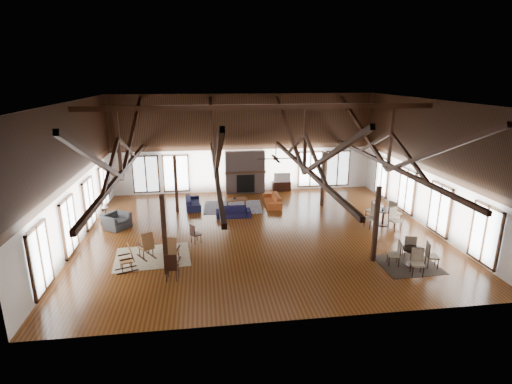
{
  "coord_description": "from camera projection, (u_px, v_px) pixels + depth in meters",
  "views": [
    {
      "loc": [
        -2.49,
        -17.16,
        7.08
      ],
      "look_at": [
        -0.07,
        1.0,
        1.68
      ],
      "focal_mm": 28.0,
      "sensor_mm": 36.0,
      "label": 1
    }
  ],
  "objects": [
    {
      "name": "roof_truss",
      "position": [
        261.0,
        147.0,
        17.49
      ],
      "size": [
        15.6,
        14.07,
        3.14
      ],
      "color": "black",
      "rests_on": "wall_back"
    },
    {
      "name": "coffee_table",
      "position": [
        236.0,
        200.0,
        22.15
      ],
      "size": [
        1.27,
        0.8,
        0.45
      ],
      "rotation": [
        0.0,
        0.0,
        0.19
      ],
      "color": "brown",
      "rests_on": "floor"
    },
    {
      "name": "wall_back",
      "position": [
        244.0,
        144.0,
        24.44
      ],
      "size": [
        16.0,
        0.02,
        6.0
      ],
      "primitive_type": "cube",
      "color": "silver",
      "rests_on": "floor"
    },
    {
      "name": "rug_tan",
      "position": [
        153.0,
        257.0,
        16.14
      ],
      "size": [
        3.14,
        2.58,
        0.01
      ],
      "primitive_type": "cube",
      "rotation": [
        0.0,
        0.0,
        0.09
      ],
      "color": "#C9B38B",
      "rests_on": "floor"
    },
    {
      "name": "sofa_navy_front",
      "position": [
        233.0,
        212.0,
        20.61
      ],
      "size": [
        1.79,
        0.72,
        0.52
      ],
      "primitive_type": "imported",
      "rotation": [
        0.0,
        0.0,
        -0.01
      ],
      "color": "#151336",
      "rests_on": "floor"
    },
    {
      "name": "side_chair_b",
      "position": [
        171.0,
        265.0,
        14.08
      ],
      "size": [
        0.49,
        0.49,
        1.06
      ],
      "rotation": [
        0.0,
        0.0,
        -0.09
      ],
      "color": "black",
      "rests_on": "floor"
    },
    {
      "name": "side_chair_a",
      "position": [
        194.0,
        232.0,
        17.27
      ],
      "size": [
        0.52,
        0.52,
        0.89
      ],
      "rotation": [
        0.0,
        0.0,
        -1.0
      ],
      "color": "black",
      "rests_on": "floor"
    },
    {
      "name": "armchair",
      "position": [
        116.0,
        221.0,
        19.04
      ],
      "size": [
        1.45,
        1.48,
        0.73
      ],
      "primitive_type": "imported",
      "rotation": [
        0.0,
        0.0,
        0.96
      ],
      "color": "#2B2B2E",
      "rests_on": "floor"
    },
    {
      "name": "television",
      "position": [
        282.0,
        177.0,
        25.1
      ],
      "size": [
        1.04,
        0.16,
        0.6
      ],
      "primitive_type": "imported",
      "rotation": [
        0.0,
        0.0,
        -0.03
      ],
      "color": "#B2B2B2",
      "rests_on": "tv_console"
    },
    {
      "name": "floor",
      "position": [
        260.0,
        232.0,
        18.63
      ],
      "size": [
        16.0,
        16.0,
        0.0
      ],
      "primitive_type": "plane",
      "color": "brown",
      "rests_on": "ground"
    },
    {
      "name": "ceiling_fan",
      "position": [
        276.0,
        158.0,
        16.69
      ],
      "size": [
        1.6,
        1.6,
        0.75
      ],
      "color": "black",
      "rests_on": "roof_truss"
    },
    {
      "name": "wall_left",
      "position": [
        72.0,
        176.0,
        16.77
      ],
      "size": [
        0.02,
        14.0,
        6.0
      ],
      "primitive_type": "cube",
      "color": "silver",
      "rests_on": "floor"
    },
    {
      "name": "fireplace",
      "position": [
        245.0,
        172.0,
        24.61
      ],
      "size": [
        2.5,
        0.69,
        2.6
      ],
      "color": "#6C5952",
      "rests_on": "floor"
    },
    {
      "name": "tv_console",
      "position": [
        281.0,
        186.0,
        25.26
      ],
      "size": [
        1.15,
        0.43,
        0.58
      ],
      "primitive_type": "cube",
      "color": "black",
      "rests_on": "floor"
    },
    {
      "name": "side_table_lamp",
      "position": [
        106.0,
        216.0,
        19.61
      ],
      "size": [
        0.42,
        0.42,
        1.08
      ],
      "color": "black",
      "rests_on": "floor"
    },
    {
      "name": "cafe_table_near",
      "position": [
        413.0,
        254.0,
        15.23
      ],
      "size": [
        1.93,
        1.93,
        0.99
      ],
      "rotation": [
        0.0,
        0.0,
        -0.27
      ],
      "color": "black",
      "rests_on": "floor"
    },
    {
      "name": "cafe_table_far",
      "position": [
        383.0,
        214.0,
        19.41
      ],
      "size": [
        2.13,
        2.13,
        1.09
      ],
      "rotation": [
        0.0,
        0.0,
        0.33
      ],
      "color": "black",
      "rests_on": "floor"
    },
    {
      "name": "wall_front",
      "position": [
        296.0,
        227.0,
        11.13
      ],
      "size": [
        16.0,
        0.02,
        6.0
      ],
      "primitive_type": "cube",
      "color": "silver",
      "rests_on": "floor"
    },
    {
      "name": "rocking_chair_a",
      "position": [
        147.0,
        246.0,
        15.9
      ],
      "size": [
        0.84,
        0.95,
        1.09
      ],
      "rotation": [
        0.0,
        0.0,
        0.59
      ],
      "color": "olive",
      "rests_on": "floor"
    },
    {
      "name": "wall_right",
      "position": [
        428.0,
        165.0,
        18.8
      ],
      "size": [
        0.02,
        14.0,
        6.0
      ],
      "primitive_type": "cube",
      "color": "silver",
      "rests_on": "floor"
    },
    {
      "name": "ceiling",
      "position": [
        261.0,
        101.0,
        16.93
      ],
      "size": [
        16.0,
        14.0,
        0.02
      ],
      "primitive_type": "cube",
      "color": "black",
      "rests_on": "wall_back"
    },
    {
      "name": "rocking_chair_c",
      "position": [
        128.0,
        258.0,
        14.91
      ],
      "size": [
        0.89,
        0.67,
        1.03
      ],
      "rotation": [
        0.0,
        0.0,
        1.92
      ],
      "color": "olive",
      "rests_on": "floor"
    },
    {
      "name": "rocking_chair_b",
      "position": [
        171.0,
        251.0,
        15.43
      ],
      "size": [
        0.61,
        0.94,
        1.12
      ],
      "rotation": [
        0.0,
        0.0,
        -0.19
      ],
      "color": "olive",
      "rests_on": "floor"
    },
    {
      "name": "cup_near",
      "position": [
        415.0,
        249.0,
        15.07
      ],
      "size": [
        0.16,
        0.16,
        0.1
      ],
      "primitive_type": "imported",
      "rotation": [
        0.0,
        0.0,
        -0.27
      ],
      "color": "#B2B2B2",
      "rests_on": "cafe_table_near"
    },
    {
      "name": "post_grid",
      "position": [
        260.0,
        201.0,
        18.2
      ],
      "size": [
        8.16,
        7.16,
        3.05
      ],
      "color": "black",
      "rests_on": "floor"
    },
    {
      "name": "sofa_navy_left",
      "position": [
        193.0,
        202.0,
        22.08
      ],
      "size": [
        2.0,
        0.9,
        0.57
      ],
      "primitive_type": "imported",
      "rotation": [
        0.0,
        0.0,
        1.64
      ],
      "color": "black",
      "rests_on": "floor"
    },
    {
      "name": "sofa_orange",
      "position": [
        272.0,
        200.0,
        22.48
      ],
      "size": [
        2.04,
        0.8,
        0.6
      ],
      "primitive_type": "imported",
      "rotation": [
        0.0,
        0.0,
        -1.57
      ],
      "color": "#9E491E",
      "rests_on": "floor"
    },
    {
      "name": "rug_navy",
      "position": [
        233.0,
        207.0,
        22.18
      ],
      "size": [
        3.32,
        2.59,
        0.01
      ],
      "primitive_type": "cube",
      "rotation": [
        0.0,
        0.0,
        -0.07
      ],
      "color": "#17163F",
      "rests_on": "floor"
    },
    {
      "name": "cup_far",
      "position": [
        383.0,
        209.0,
        19.35
      ],
      "size": [
        0.15,
        0.15,
        0.09
      ],
      "primitive_type": "imported",
      "rotation": [
        0.0,
        0.0,
        0.3
      ],
      "color": "#B2B2B2",
      "rests_on": "cafe_table_far"
    },
    {
      "name": "vase",
      "position": [
        235.0,
        198.0,
        22.05
      ],
      "size": [
        0.22,
        0.22,
        0.17
      ],
      "primitive_type": "imported",
      "rotation": [
        0.0,
        0.0,
        -0.43
      ],
      "color": "#B2B2B2",
      "rests_on": "coffee_table"
    },
    {
      "name": "rug_dark",
      "position": [
        408.0,
        264.0,
        15.47
      ],
      "size": [
        2.27,
        2.08,
        0.01
      ],
      "primitive_type": "cube",
      "rotation": [
        0.0,
        0.0,
        0.04
      ],
      "color": "black",
      "rests_on": "floor"
    }
  ]
}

